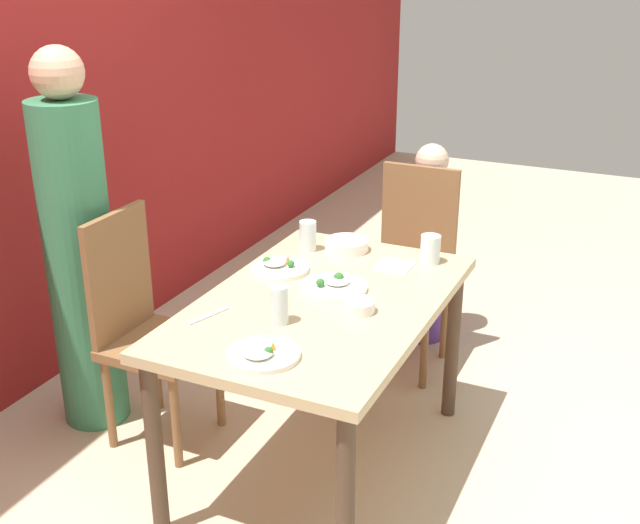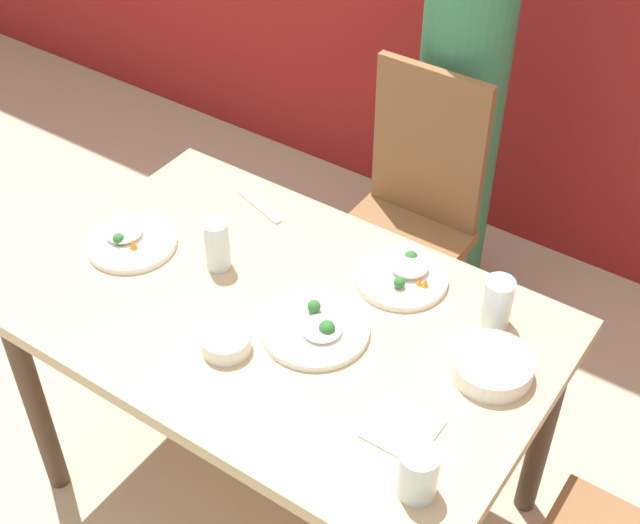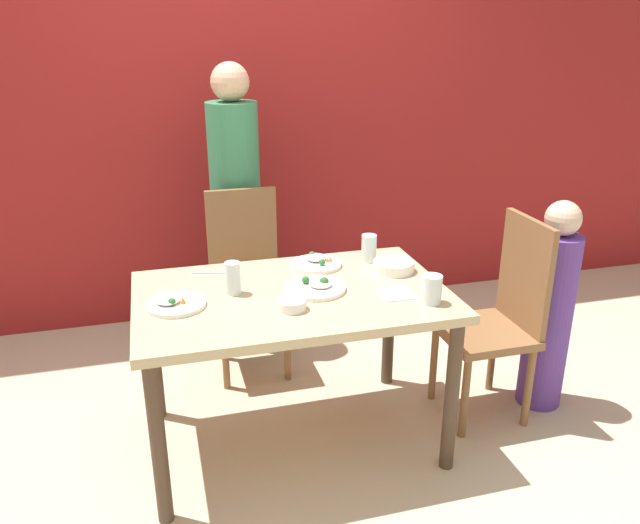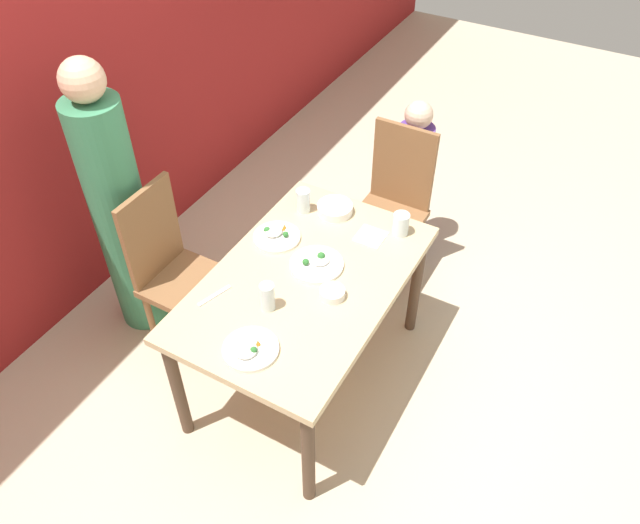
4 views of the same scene
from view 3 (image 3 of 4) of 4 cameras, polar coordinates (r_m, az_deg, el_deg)
ground_plane at (r=3.01m, az=-2.36°, el=-15.86°), size 10.00×10.00×0.00m
wall_back at (r=3.93m, az=-7.85°, el=14.10°), size 10.00×0.06×2.70m
dining_table at (r=2.67m, az=-2.57°, el=-4.53°), size 1.31×0.84×0.74m
chair_adult_spot at (r=3.40m, az=-6.70°, el=-1.40°), size 0.40×0.40×0.98m
chair_child_spot at (r=3.07m, az=16.13°, el=-4.66°), size 0.40×0.40×0.98m
person_adult at (r=3.60m, az=-7.63°, el=4.03°), size 0.28×0.28×1.62m
person_child at (r=3.22m, az=20.26°, el=-4.36°), size 0.22×0.22×1.05m
bowl_curry at (r=2.86m, az=6.77°, el=-0.34°), size 0.19×0.19×0.05m
plate_rice_adult at (r=2.91m, az=-0.35°, el=-0.05°), size 0.24×0.24×0.05m
plate_rice_child at (r=2.56m, az=-13.17°, el=-3.72°), size 0.24×0.24×0.05m
plate_noodles at (r=2.65m, az=-0.35°, el=-2.31°), size 0.26×0.26×0.06m
bowl_rice_small at (r=2.47m, az=-2.60°, el=-3.86°), size 0.12×0.12×0.04m
glass_water_tall at (r=2.61m, az=-7.96°, el=-1.47°), size 0.07×0.07×0.14m
glass_water_short at (r=2.55m, az=10.18°, el=-2.48°), size 0.08×0.08×0.12m
glass_water_center at (r=2.96m, az=4.50°, el=1.27°), size 0.07×0.07×0.13m
napkin_folded at (r=2.63m, az=7.06°, el=-2.89°), size 0.14×0.14×0.01m
fork_steel at (r=2.87m, az=-9.81°, el=-0.97°), size 0.18×0.07×0.01m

